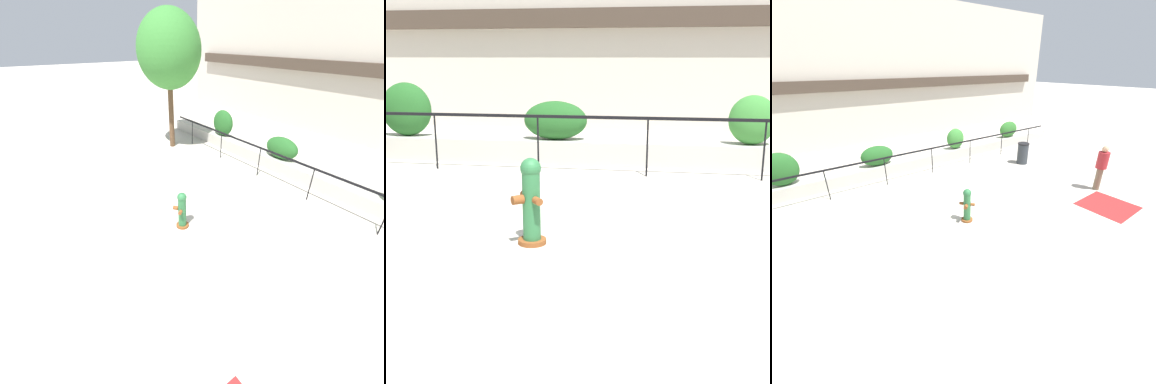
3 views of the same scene
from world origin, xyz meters
The scene contains 7 objects.
ground_plane centered at (0.00, 0.00, 0.00)m, with size 120.00×120.00×0.00m, color beige.
planter_wall_low centered at (0.00, 6.00, 0.25)m, with size 18.00×0.70×0.50m, color #B7B2A8.
fence_railing_segment centered at (0.00, 4.90, 1.02)m, with size 15.00×0.05×1.15m.
hedge_bush_0 centered at (-5.45, 6.00, 1.10)m, with size 1.17×0.64×1.19m, color #235B23.
hedge_bush_1 centered at (-2.02, 6.00, 0.91)m, with size 1.38×0.67×0.83m, color #235B23.
fire_hydrant centered at (-1.23, 0.82, 0.55)m, with size 0.50×0.50×1.08m.
street_tree centered at (-6.76, 3.94, 4.11)m, with size 2.89×2.60×5.65m.
Camera 1 is at (3.58, -2.28, 4.54)m, focal length 24.00 mm.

